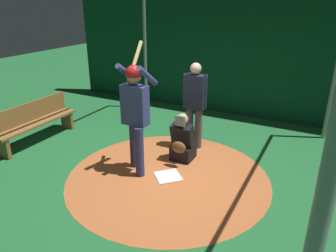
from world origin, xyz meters
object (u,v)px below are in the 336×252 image
Objects in this scene: umpire at (195,101)px; bench at (35,121)px; home_plate at (168,176)px; catcher at (182,142)px; batter at (135,108)px.

umpire is 3.40m from bench.
home_plate is 0.45× the size of catcher.
catcher is at bearing 143.84° from batter.
batter reaches higher than catcher.
home_plate is 1.30m from batter.
umpire is (-1.37, 0.49, -0.19)m from batter.
bench is at bearing -67.14° from umpire.
batter reaches higher than umpire.
home_plate is at bearing 89.60° from bench.
umpire is at bearing -175.81° from home_plate.
batter is 2.37× the size of catcher.
catcher is at bearing 102.01° from bench.
bench reaches higher than home_plate.
home_plate is at bearing 4.19° from umpire.
batter is (0.05, -0.59, 1.16)m from home_plate.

